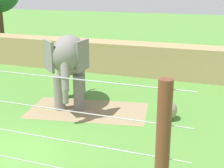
% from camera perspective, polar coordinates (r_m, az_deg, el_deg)
% --- Properties ---
extents(ground_plane, '(120.00, 120.00, 0.00)m').
position_cam_1_polar(ground_plane, '(11.71, -16.65, -11.73)').
color(ground_plane, '#518938').
extents(dirt_patch, '(5.78, 3.76, 0.01)m').
position_cam_1_polar(dirt_patch, '(14.98, -4.25, -4.58)').
color(dirt_patch, '#937F5B').
rests_on(dirt_patch, ground).
extents(embankment_wall, '(36.00, 1.80, 1.97)m').
position_cam_1_polar(embankment_wall, '(21.23, 2.03, 4.63)').
color(embankment_wall, tan).
rests_on(embankment_wall, ground).
extents(elephant, '(2.87, 4.24, 3.36)m').
position_cam_1_polar(elephant, '(15.03, -7.58, 4.25)').
color(elephant, gray).
rests_on(elephant, ground).
extents(enrichment_ball, '(0.84, 0.84, 0.84)m').
position_cam_1_polar(enrichment_ball, '(14.05, 9.64, -4.46)').
color(enrichment_ball, gray).
rests_on(enrichment_ball, ground).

